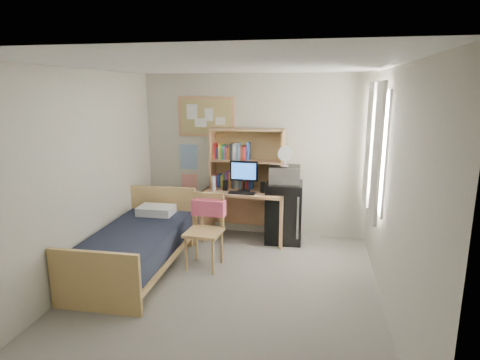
% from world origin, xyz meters
% --- Properties ---
extents(floor, '(3.60, 4.20, 0.02)m').
position_xyz_m(floor, '(0.00, 0.00, -0.01)').
color(floor, gray).
rests_on(floor, ground).
extents(ceiling, '(3.60, 4.20, 0.02)m').
position_xyz_m(ceiling, '(0.00, 0.00, 2.60)').
color(ceiling, white).
rests_on(ceiling, wall_back).
extents(wall_back, '(3.60, 0.04, 2.60)m').
position_xyz_m(wall_back, '(0.00, 2.10, 1.30)').
color(wall_back, beige).
rests_on(wall_back, floor).
extents(wall_front, '(3.60, 0.04, 2.60)m').
position_xyz_m(wall_front, '(0.00, -2.10, 1.30)').
color(wall_front, beige).
rests_on(wall_front, floor).
extents(wall_left, '(0.04, 4.20, 2.60)m').
position_xyz_m(wall_left, '(-1.80, 0.00, 1.30)').
color(wall_left, beige).
rests_on(wall_left, floor).
extents(wall_right, '(0.04, 4.20, 2.60)m').
position_xyz_m(wall_right, '(1.80, 0.00, 1.30)').
color(wall_right, beige).
rests_on(wall_right, floor).
extents(window_unit, '(0.10, 1.40, 1.70)m').
position_xyz_m(window_unit, '(1.75, 1.20, 1.60)').
color(window_unit, white).
rests_on(window_unit, wall_right).
extents(curtain_left, '(0.04, 0.55, 1.70)m').
position_xyz_m(curtain_left, '(1.72, 0.80, 1.60)').
color(curtain_left, silver).
rests_on(curtain_left, wall_right).
extents(curtain_right, '(0.04, 0.55, 1.70)m').
position_xyz_m(curtain_right, '(1.72, 1.60, 1.60)').
color(curtain_right, silver).
rests_on(curtain_right, wall_right).
extents(bulletin_board, '(0.94, 0.03, 0.64)m').
position_xyz_m(bulletin_board, '(-0.78, 2.08, 1.92)').
color(bulletin_board, tan).
rests_on(bulletin_board, wall_back).
extents(poster_wave, '(0.30, 0.01, 0.42)m').
position_xyz_m(poster_wave, '(-1.10, 2.09, 1.25)').
color(poster_wave, '#2965A6').
rests_on(poster_wave, wall_back).
extents(poster_japan, '(0.28, 0.01, 0.36)m').
position_xyz_m(poster_japan, '(-1.10, 2.09, 0.78)').
color(poster_japan, red).
rests_on(poster_japan, wall_back).
extents(desk, '(1.31, 0.70, 0.80)m').
position_xyz_m(desk, '(-0.09, 1.76, 0.40)').
color(desk, tan).
rests_on(desk, floor).
extents(desk_chair, '(0.54, 0.54, 1.00)m').
position_xyz_m(desk_chair, '(-0.43, 0.62, 0.50)').
color(desk_chair, tan).
rests_on(desk_chair, floor).
extents(mini_fridge, '(0.57, 0.57, 0.94)m').
position_xyz_m(mini_fridge, '(0.53, 1.80, 0.47)').
color(mini_fridge, black).
rests_on(mini_fridge, floor).
extents(bed, '(1.03, 2.02, 0.55)m').
position_xyz_m(bed, '(-1.28, 0.33, 0.28)').
color(bed, black).
rests_on(bed, floor).
extents(hutch, '(1.18, 0.35, 0.96)m').
position_xyz_m(hutch, '(-0.08, 1.91, 1.28)').
color(hutch, tan).
rests_on(hutch, desk).
extents(monitor, '(0.44, 0.06, 0.47)m').
position_xyz_m(monitor, '(-0.09, 1.70, 1.03)').
color(monitor, black).
rests_on(monitor, desk).
extents(keyboard, '(0.41, 0.15, 0.02)m').
position_xyz_m(keyboard, '(-0.10, 1.56, 0.81)').
color(keyboard, black).
rests_on(keyboard, desk).
extents(speaker_left, '(0.07, 0.07, 0.16)m').
position_xyz_m(speaker_left, '(-0.39, 1.71, 0.88)').
color(speaker_left, black).
rests_on(speaker_left, desk).
extents(speaker_right, '(0.07, 0.07, 0.17)m').
position_xyz_m(speaker_right, '(0.21, 1.69, 0.88)').
color(speaker_right, black).
rests_on(speaker_right, desk).
extents(water_bottle, '(0.07, 0.07, 0.23)m').
position_xyz_m(water_bottle, '(-0.57, 1.68, 0.91)').
color(water_bottle, white).
rests_on(water_bottle, desk).
extents(hoodie, '(0.47, 0.18, 0.22)m').
position_xyz_m(hoodie, '(-0.42, 0.82, 0.78)').
color(hoodie, '#F35C7E').
rests_on(hoodie, desk_chair).
extents(microwave, '(0.47, 0.36, 0.27)m').
position_xyz_m(microwave, '(0.53, 1.78, 1.08)').
color(microwave, silver).
rests_on(microwave, mini_fridge).
extents(desk_fan, '(0.23, 0.23, 0.27)m').
position_xyz_m(desk_fan, '(0.53, 1.78, 1.35)').
color(desk_fan, white).
rests_on(desk_fan, microwave).
extents(pillow, '(0.51, 0.36, 0.12)m').
position_xyz_m(pillow, '(-1.29, 1.08, 0.61)').
color(pillow, white).
rests_on(pillow, bed).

